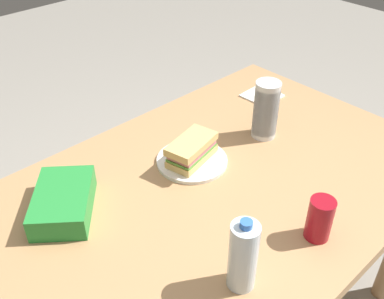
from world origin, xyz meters
name	(u,v)px	position (x,y,z in m)	size (l,w,h in m)	color
dining_table	(209,211)	(0.00, 0.00, 0.65)	(1.48, 0.93, 0.74)	tan
paper_plate	(192,161)	(-0.05, -0.13, 0.75)	(0.23, 0.23, 0.01)	white
sandwich	(192,150)	(-0.04, -0.13, 0.79)	(0.20, 0.13, 0.08)	#DBB26B
soda_can_red	(320,219)	(-0.07, 0.32, 0.80)	(0.07, 0.07, 0.12)	maroon
chip_bag	(63,202)	(0.36, -0.21, 0.78)	(0.23, 0.15, 0.07)	#268C38
water_bottle_tall	(243,256)	(0.19, 0.29, 0.84)	(0.07, 0.07, 0.20)	silver
plastic_cup_stack	(266,110)	(-0.33, -0.07, 0.84)	(0.08, 0.08, 0.20)	silver
paper_napkin	(262,96)	(-0.54, -0.25, 0.74)	(0.13, 0.13, 0.01)	white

